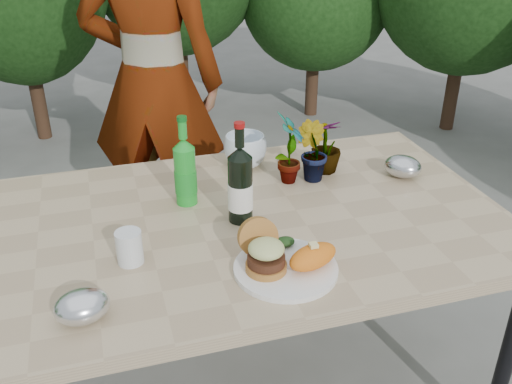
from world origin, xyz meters
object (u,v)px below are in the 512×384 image
object	(u,v)px
wine_bottle	(240,186)
person	(153,82)
dinner_plate	(286,269)
patio_table	(249,233)

from	to	relation	value
wine_bottle	person	size ratio (longest dim) A/B	0.18
wine_bottle	dinner_plate	bearing A→B (deg)	-61.80
dinner_plate	person	xyz separation A→B (m)	(-0.16, 1.36, 0.13)
patio_table	wine_bottle	xyz separation A→B (m)	(-0.03, -0.01, 0.18)
patio_table	person	world-z (taller)	person
dinner_plate	person	size ratio (longest dim) A/B	0.16
dinner_plate	wine_bottle	world-z (taller)	wine_bottle
patio_table	dinner_plate	xyz separation A→B (m)	(0.02, -0.30, 0.06)
dinner_plate	person	bearing A→B (deg)	96.88
dinner_plate	wine_bottle	size ratio (longest dim) A/B	0.88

